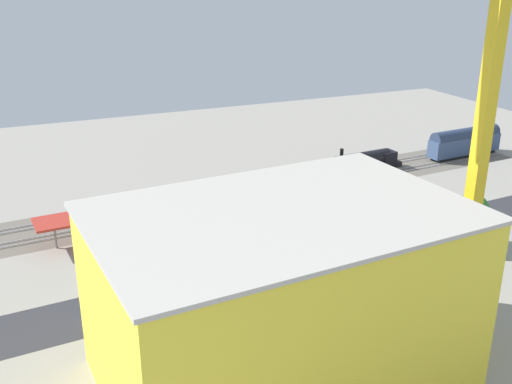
{
  "coord_description": "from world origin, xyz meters",
  "views": [
    {
      "loc": [
        41.13,
        68.11,
        37.55
      ],
      "look_at": [
        11.04,
        -0.66,
        9.25
      ],
      "focal_mm": 41.73,
      "sensor_mm": 36.0,
      "label": 1
    }
  ],
  "objects_px": {
    "parked_car_2": "(394,224)",
    "street_tree_4": "(458,215)",
    "street_tree_3": "(394,229)",
    "parked_car_3": "(364,231)",
    "box_truck_1": "(197,291)",
    "parked_car_5": "(289,246)",
    "parked_car_6": "(250,255)",
    "parked_car_4": "(326,239)",
    "parked_car_7": "(202,264)",
    "parked_car_1": "(431,218)",
    "platform_canopy_near": "(211,194)",
    "box_truck_0": "(132,298)",
    "street_tree_1": "(306,253)",
    "passenger_coach": "(465,141)",
    "traffic_light": "(281,217)",
    "tower_crane": "(457,120)",
    "box_truck_2": "(276,272)",
    "construction_building": "(281,297)",
    "parked_car_0": "(458,211)",
    "street_tree_2": "(472,210)",
    "locomotive": "(367,161)"
  },
  "relations": [
    {
      "from": "construction_building",
      "to": "street_tree_3",
      "type": "height_order",
      "value": "construction_building"
    },
    {
      "from": "parked_car_2",
      "to": "street_tree_4",
      "type": "distance_m",
      "value": 10.46
    },
    {
      "from": "parked_car_3",
      "to": "parked_car_1",
      "type": "bearing_deg",
      "value": 179.45
    },
    {
      "from": "parked_car_2",
      "to": "box_truck_1",
      "type": "height_order",
      "value": "box_truck_1"
    },
    {
      "from": "platform_canopy_near",
      "to": "construction_building",
      "type": "bearing_deg",
      "value": 80.1
    },
    {
      "from": "traffic_light",
      "to": "parked_car_3",
      "type": "bearing_deg",
      "value": 174.81
    },
    {
      "from": "street_tree_3",
      "to": "passenger_coach",
      "type": "bearing_deg",
      "value": -141.32
    },
    {
      "from": "parked_car_1",
      "to": "street_tree_4",
      "type": "relative_size",
      "value": 0.55
    },
    {
      "from": "street_tree_1",
      "to": "parked_car_6",
      "type": "bearing_deg",
      "value": -63.22
    },
    {
      "from": "street_tree_3",
      "to": "parked_car_3",
      "type": "bearing_deg",
      "value": -101.26
    },
    {
      "from": "parked_car_7",
      "to": "box_truck_0",
      "type": "bearing_deg",
      "value": 31.36
    },
    {
      "from": "passenger_coach",
      "to": "parked_car_6",
      "type": "height_order",
      "value": "passenger_coach"
    },
    {
      "from": "parked_car_1",
      "to": "parked_car_7",
      "type": "height_order",
      "value": "parked_car_7"
    },
    {
      "from": "parked_car_7",
      "to": "street_tree_1",
      "type": "relative_size",
      "value": 0.76
    },
    {
      "from": "parked_car_3",
      "to": "box_truck_1",
      "type": "xyz_separation_m",
      "value": [
        29.08,
        8.53,
        0.91
      ]
    },
    {
      "from": "passenger_coach",
      "to": "traffic_light",
      "type": "bearing_deg",
      "value": 23.89
    },
    {
      "from": "tower_crane",
      "to": "parked_car_4",
      "type": "bearing_deg",
      "value": -86.86
    },
    {
      "from": "parked_car_4",
      "to": "street_tree_2",
      "type": "height_order",
      "value": "street_tree_2"
    },
    {
      "from": "parked_car_3",
      "to": "parked_car_5",
      "type": "bearing_deg",
      "value": 0.46
    },
    {
      "from": "tower_crane",
      "to": "box_truck_1",
      "type": "distance_m",
      "value": 34.96
    },
    {
      "from": "parked_car_1",
      "to": "parked_car_7",
      "type": "xyz_separation_m",
      "value": [
        38.06,
        0.35,
        0.01
      ]
    },
    {
      "from": "locomotive",
      "to": "street_tree_3",
      "type": "bearing_deg",
      "value": 61.12
    },
    {
      "from": "parked_car_2",
      "to": "tower_crane",
      "type": "distance_m",
      "value": 33.78
    },
    {
      "from": "parked_car_6",
      "to": "traffic_light",
      "type": "relative_size",
      "value": 0.6
    },
    {
      "from": "platform_canopy_near",
      "to": "box_truck_0",
      "type": "bearing_deg",
      "value": 51.76
    },
    {
      "from": "tower_crane",
      "to": "box_truck_2",
      "type": "relative_size",
      "value": 3.86
    },
    {
      "from": "passenger_coach",
      "to": "parked_car_0",
      "type": "height_order",
      "value": "passenger_coach"
    },
    {
      "from": "street_tree_1",
      "to": "street_tree_3",
      "type": "distance_m",
      "value": 12.95
    },
    {
      "from": "parked_car_0",
      "to": "construction_building",
      "type": "relative_size",
      "value": 0.13
    },
    {
      "from": "platform_canopy_near",
      "to": "parked_car_1",
      "type": "xyz_separation_m",
      "value": [
        -31.06,
        15.65,
        -3.26
      ]
    },
    {
      "from": "passenger_coach",
      "to": "box_truck_1",
      "type": "distance_m",
      "value": 78.75
    },
    {
      "from": "parked_car_1",
      "to": "tower_crane",
      "type": "xyz_separation_m",
      "value": [
        17.79,
        22.4,
        22.56
      ]
    },
    {
      "from": "parked_car_4",
      "to": "box_truck_0",
      "type": "bearing_deg",
      "value": 12.56
    },
    {
      "from": "locomotive",
      "to": "construction_building",
      "type": "distance_m",
      "value": 66.11
    },
    {
      "from": "construction_building",
      "to": "street_tree_2",
      "type": "relative_size",
      "value": 4.37
    },
    {
      "from": "parked_car_6",
      "to": "street_tree_2",
      "type": "relative_size",
      "value": 0.56
    },
    {
      "from": "parked_car_0",
      "to": "traffic_light",
      "type": "xyz_separation_m",
      "value": [
        31.38,
        -0.97,
        3.89
      ]
    },
    {
      "from": "parked_car_6",
      "to": "street_tree_1",
      "type": "distance_m",
      "value": 9.82
    },
    {
      "from": "parked_car_5",
      "to": "parked_car_3",
      "type": "bearing_deg",
      "value": -179.54
    },
    {
      "from": "parked_car_1",
      "to": "construction_building",
      "type": "distance_m",
      "value": 45.55
    },
    {
      "from": "parked_car_4",
      "to": "street_tree_2",
      "type": "xyz_separation_m",
      "value": [
        -19.0,
        8.18,
        4.51
      ]
    },
    {
      "from": "parked_car_5",
      "to": "parked_car_6",
      "type": "height_order",
      "value": "parked_car_6"
    },
    {
      "from": "parked_car_3",
      "to": "parked_car_7",
      "type": "distance_m",
      "value": 25.76
    },
    {
      "from": "street_tree_3",
      "to": "street_tree_4",
      "type": "bearing_deg",
      "value": -176.42
    },
    {
      "from": "parked_car_5",
      "to": "traffic_light",
      "type": "distance_m",
      "value": 4.23
    },
    {
      "from": "parked_car_0",
      "to": "tower_crane",
      "type": "xyz_separation_m",
      "value": [
        23.56,
        22.76,
        22.49
      ]
    },
    {
      "from": "street_tree_2",
      "to": "traffic_light",
      "type": "distance_m",
      "value": 27.41
    },
    {
      "from": "parked_car_1",
      "to": "parked_car_2",
      "type": "xyz_separation_m",
      "value": [
        6.73,
        -0.2,
        0.02
      ]
    },
    {
      "from": "parked_car_4",
      "to": "parked_car_7",
      "type": "relative_size",
      "value": 0.89
    },
    {
      "from": "passenger_coach",
      "to": "tower_crane",
      "type": "bearing_deg",
      "value": 45.5
    }
  ]
}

